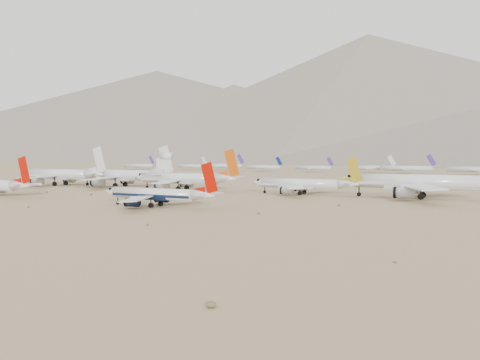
% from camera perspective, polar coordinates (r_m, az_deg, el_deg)
% --- Properties ---
extents(ground, '(7000.00, 7000.00, 0.00)m').
position_cam_1_polar(ground, '(134.85, -7.49, -3.66)').
color(ground, '#907354').
rests_on(ground, ground).
extents(main_airliner, '(39.13, 38.22, 13.81)m').
position_cam_1_polar(main_airliner, '(143.51, -10.06, -1.75)').
color(main_airliner, white).
rests_on(main_airliner, ground).
extents(row2_navy_widebody, '(59.10, 57.79, 21.02)m').
position_cam_1_polar(row2_navy_widebody, '(180.04, 21.57, -0.30)').
color(row2_navy_widebody, white).
rests_on(row2_navy_widebody, ground).
extents(row2_gold_tail, '(42.69, 41.75, 15.20)m').
position_cam_1_polar(row2_gold_tail, '(186.75, 7.75, -0.50)').
color(row2_gold_tail, white).
rests_on(row2_gold_tail, ground).
extents(row2_orange_tail, '(51.96, 50.83, 18.53)m').
position_cam_1_polar(row2_orange_tail, '(210.20, -6.89, 0.15)').
color(row2_orange_tail, white).
rests_on(row2_orange_tail, ground).
extents(row2_white_trijet, '(57.63, 56.32, 20.42)m').
position_cam_1_polar(row2_white_trijet, '(237.65, -14.13, 0.58)').
color(row2_white_trijet, white).
rests_on(row2_white_trijet, ground).
extents(row2_white_twin, '(56.34, 55.13, 20.13)m').
position_cam_1_polar(row2_white_twin, '(259.12, -20.99, 0.61)').
color(row2_white_twin, white).
rests_on(row2_white_twin, ground).
extents(distant_storage_row, '(617.25, 63.56, 15.10)m').
position_cam_1_polar(distant_storage_row, '(427.51, 20.51, 1.32)').
color(distant_storage_row, silver).
rests_on(distant_storage_row, ground).
extents(mountain_range, '(7354.00, 3024.00, 470.00)m').
position_cam_1_polar(mountain_range, '(1767.14, 26.91, 8.35)').
color(mountain_range, slate).
rests_on(mountain_range, ground).
extents(desert_scrub, '(261.14, 121.67, 0.63)m').
position_cam_1_polar(desert_scrub, '(109.97, -14.79, -5.09)').
color(desert_scrub, brown).
rests_on(desert_scrub, ground).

